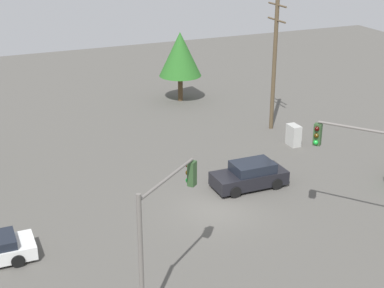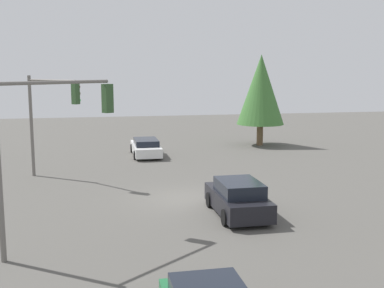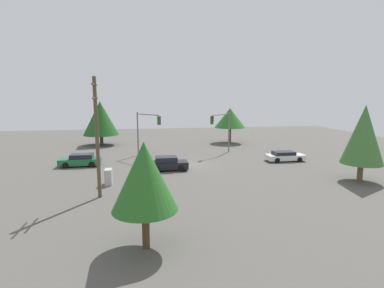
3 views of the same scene
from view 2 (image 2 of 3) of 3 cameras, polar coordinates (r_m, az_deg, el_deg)
name	(u,v)px [view 2 (image 2 of 3)]	position (r m, az deg, el deg)	size (l,w,h in m)	color
ground_plane	(184,199)	(22.39, -0.90, -6.57)	(80.00, 80.00, 0.00)	#54514C
sedan_dark	(238,198)	(19.99, 5.46, -6.43)	(1.96, 4.18, 1.47)	black
sedan_white	(146,147)	(33.54, -5.49, -0.39)	(1.90, 4.59, 1.19)	silver
traffic_signal_main	(49,108)	(26.69, -16.55, 4.07)	(2.90, 3.37, 5.62)	slate
traffic_signal_cross	(49,129)	(16.53, -16.55, 1.73)	(3.71, 2.99, 5.78)	slate
tree_behind	(261,90)	(38.01, 8.16, 6.37)	(3.68, 3.68, 7.08)	brown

